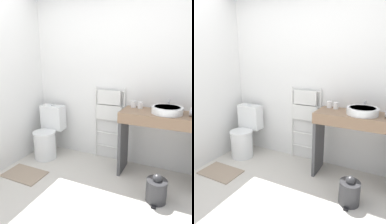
% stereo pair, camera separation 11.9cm
% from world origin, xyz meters
% --- Properties ---
extents(wall_back, '(2.86, 0.12, 2.47)m').
position_xyz_m(wall_back, '(0.00, 1.59, 1.24)').
color(wall_back, white).
rests_on(wall_back, ground_plane).
extents(wall_side, '(0.12, 2.26, 2.47)m').
position_xyz_m(wall_side, '(-1.37, 0.77, 1.24)').
color(wall_side, white).
rests_on(wall_side, ground_plane).
extents(toilet, '(0.39, 0.52, 0.82)m').
position_xyz_m(toilet, '(-0.98, 1.19, 0.36)').
color(toilet, white).
rests_on(toilet, ground_plane).
extents(towel_radiator, '(0.48, 0.06, 1.13)m').
position_xyz_m(towel_radiator, '(-0.05, 1.48, 0.80)').
color(towel_radiator, white).
rests_on(towel_radiator, ground_plane).
extents(vanity_counter, '(1.01, 0.45, 0.90)m').
position_xyz_m(vanity_counter, '(0.74, 1.26, 0.61)').
color(vanity_counter, '#84664C').
rests_on(vanity_counter, ground_plane).
extents(sink_basin, '(0.37, 0.37, 0.08)m').
position_xyz_m(sink_basin, '(0.79, 1.25, 0.94)').
color(sink_basin, white).
rests_on(sink_basin, vanity_counter).
extents(faucet, '(0.02, 0.10, 0.13)m').
position_xyz_m(faucet, '(0.79, 1.45, 0.98)').
color(faucet, silver).
rests_on(faucet, vanity_counter).
extents(cup_near_wall, '(0.07, 0.07, 0.09)m').
position_xyz_m(cup_near_wall, '(0.34, 1.41, 0.94)').
color(cup_near_wall, white).
rests_on(cup_near_wall, vanity_counter).
extents(cup_near_edge, '(0.07, 0.07, 0.09)m').
position_xyz_m(cup_near_edge, '(0.43, 1.39, 0.94)').
color(cup_near_edge, white).
rests_on(cup_near_edge, vanity_counter).
extents(trash_bin, '(0.23, 0.26, 0.33)m').
position_xyz_m(trash_bin, '(0.79, 0.79, 0.14)').
color(trash_bin, '#333335').
rests_on(trash_bin, ground_plane).
extents(bath_mat, '(0.56, 0.36, 0.01)m').
position_xyz_m(bath_mat, '(-0.93, 0.58, 0.01)').
color(bath_mat, gray).
rests_on(bath_mat, ground_plane).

